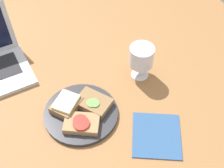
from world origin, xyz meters
TOP-DOWN VIEW (x-y plane):
  - wooden_table at (0.00, 0.00)cm, footprint 140.00×140.00cm
  - plate at (-11.10, -6.46)cm, footprint 23.39×23.39cm
  - sandwich_with_cucumber at (-6.27, -5.75)cm, footprint 12.09×13.14cm
  - sandwich_with_cheese at (-14.19, -2.64)cm, footprint 11.66×11.15cm
  - sandwich_with_tomato at (-12.92, -11.10)cm, footprint 12.73×11.75cm
  - wine_glass at (14.28, -0.68)cm, footprint 8.28×8.28cm
  - napkin at (5.68, -24.24)cm, footprint 20.57×20.97cm

SIDE VIEW (x-z plane):
  - wooden_table at x=0.00cm, z-range 0.00..3.00cm
  - napkin at x=5.68cm, z-range 3.00..3.40cm
  - plate at x=-11.10cm, z-range 3.00..4.33cm
  - sandwich_with_cucumber at x=-6.27cm, z-range 4.20..6.82cm
  - sandwich_with_tomato at x=-12.92cm, z-range 4.21..6.90cm
  - sandwich_with_cheese at x=-14.19cm, z-range 4.23..7.62cm
  - wine_glass at x=14.28cm, z-range 5.26..17.95cm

